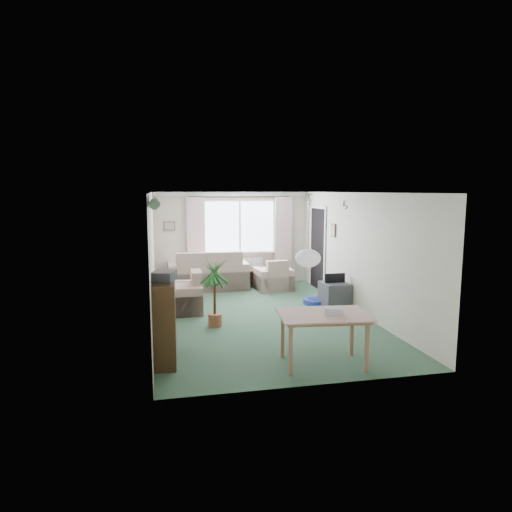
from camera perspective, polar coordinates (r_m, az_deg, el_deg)
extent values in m
plane|color=#31533B|center=(8.99, 0.41, -7.55)|extent=(6.50, 6.50, 0.00)
cube|color=white|center=(11.89, -2.05, 3.67)|extent=(1.80, 0.03, 1.30)
cube|color=black|center=(11.78, -2.00, 7.38)|extent=(2.60, 0.03, 0.03)
cube|color=beige|center=(11.67, -7.53, 2.39)|extent=(0.45, 0.08, 2.00)
cube|color=beige|center=(12.07, 3.43, 2.64)|extent=(0.45, 0.08, 2.00)
cube|color=white|center=(11.99, -1.99, -1.59)|extent=(1.20, 0.10, 0.55)
cube|color=black|center=(11.41, 7.75, 0.89)|extent=(0.03, 0.95, 2.00)
sphere|color=white|center=(6.56, 6.53, -0.27)|extent=(0.36, 0.36, 0.36)
cylinder|color=#196626|center=(6.14, -12.56, 6.52)|extent=(1.60, 1.60, 0.12)
sphere|color=silver|center=(9.87, 6.70, 6.88)|extent=(0.20, 0.20, 0.20)
sphere|color=silver|center=(8.86, 11.08, 6.63)|extent=(0.20, 0.20, 0.20)
cube|color=brown|center=(11.71, -10.77, 3.71)|extent=(0.28, 0.03, 0.22)
cube|color=brown|center=(10.43, 9.65, 3.20)|extent=(0.03, 0.24, 0.30)
cube|color=#C0B891|center=(11.42, -6.05, -1.69)|extent=(1.96, 1.05, 0.97)
cube|color=beige|center=(11.32, 2.17, -2.26)|extent=(0.92, 0.88, 0.76)
cube|color=tan|center=(9.33, -9.54, -4.43)|extent=(0.90, 0.95, 0.83)
cube|color=black|center=(11.71, 1.02, -2.75)|extent=(1.08, 0.85, 0.43)
cube|color=brown|center=(11.63, 1.35, -1.37)|extent=(0.12, 0.03, 0.16)
cube|color=black|center=(6.72, -11.41, -7.94)|extent=(0.36, 0.98, 1.18)
cube|color=#333337|center=(6.51, -11.43, -2.47)|extent=(0.37, 0.42, 0.14)
cylinder|color=#256221|center=(8.25, -5.21, -4.60)|extent=(0.63, 0.63, 1.23)
cube|color=tan|center=(6.59, 8.37, -10.31)|extent=(1.22, 0.88, 0.71)
cube|color=silver|center=(6.44, 9.68, -6.89)|extent=(0.30, 0.26, 0.12)
cube|color=#3E3F43|center=(9.74, 9.78, -4.82)|extent=(0.55, 0.60, 0.53)
cylinder|color=navy|center=(10.03, 7.45, -5.63)|extent=(0.55, 0.55, 0.11)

